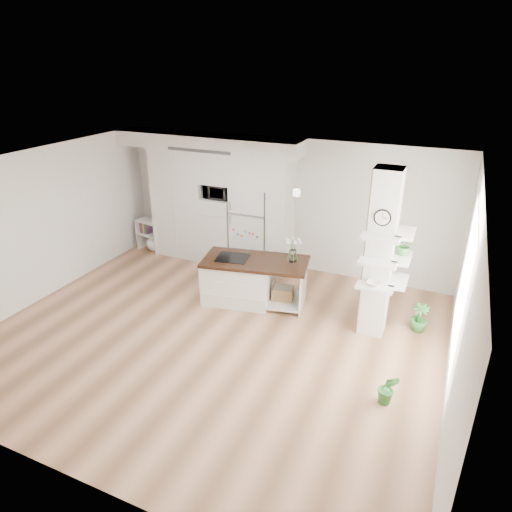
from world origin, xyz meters
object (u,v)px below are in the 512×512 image
Objects in this scene: kitchen_island at (244,279)px; bookshelf at (152,237)px; floor_plant_a at (388,389)px; refrigerator at (252,227)px.

kitchen_island reaches higher than bookshelf.
floor_plant_a is at bearing -42.02° from kitchen_island.
floor_plant_a is at bearing -17.66° from bookshelf.
floor_plant_a is (3.35, -3.15, -0.63)m from refrigerator.
bookshelf is (-2.94, 1.25, -0.12)m from kitchen_island.
bookshelf reaches higher than floor_plant_a.
refrigerator is 4.64m from floor_plant_a.
kitchen_island is at bearing -13.67° from bookshelf.
bookshelf is (-2.45, -0.19, -0.56)m from refrigerator.
kitchen_island is 3.33m from floor_plant_a.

